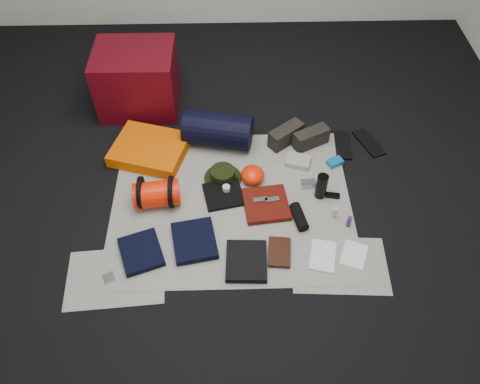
{
  "coord_description": "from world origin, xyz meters",
  "views": [
    {
      "loc": [
        0.01,
        -1.95,
        2.48
      ],
      "look_at": [
        0.06,
        0.01,
        0.1
      ],
      "focal_mm": 35.0,
      "sensor_mm": 36.0,
      "label": 1
    }
  ],
  "objects_px": {
    "paperback_book": "(279,252)",
    "navy_duffel": "(218,130)",
    "sleeping_pad": "(150,149)",
    "stuff_sack": "(157,194)",
    "red_cabinet": "(137,80)",
    "water_bottle": "(321,186)",
    "compact_camera": "(308,184)"
  },
  "relations": [
    {
      "from": "stuff_sack",
      "to": "water_bottle",
      "type": "relative_size",
      "value": 1.56
    },
    {
      "from": "red_cabinet",
      "to": "compact_camera",
      "type": "xyz_separation_m",
      "value": [
        1.24,
        -0.9,
        -0.22
      ]
    },
    {
      "from": "water_bottle",
      "to": "compact_camera",
      "type": "height_order",
      "value": "water_bottle"
    },
    {
      "from": "sleeping_pad",
      "to": "paperback_book",
      "type": "bearing_deg",
      "value": -45.12
    },
    {
      "from": "red_cabinet",
      "to": "navy_duffel",
      "type": "xyz_separation_m",
      "value": [
        0.62,
        -0.46,
        -0.11
      ]
    },
    {
      "from": "red_cabinet",
      "to": "paperback_book",
      "type": "relative_size",
      "value": 2.84
    },
    {
      "from": "sleeping_pad",
      "to": "navy_duffel",
      "type": "xyz_separation_m",
      "value": [
        0.5,
        0.1,
        0.08
      ]
    },
    {
      "from": "water_bottle",
      "to": "compact_camera",
      "type": "relative_size",
      "value": 1.9
    },
    {
      "from": "compact_camera",
      "to": "paperback_book",
      "type": "xyz_separation_m",
      "value": [
        -0.24,
        -0.54,
        -0.01
      ]
    },
    {
      "from": "red_cabinet",
      "to": "stuff_sack",
      "type": "distance_m",
      "value": 1.06
    },
    {
      "from": "sleeping_pad",
      "to": "paperback_book",
      "type": "relative_size",
      "value": 2.41
    },
    {
      "from": "red_cabinet",
      "to": "compact_camera",
      "type": "distance_m",
      "value": 1.55
    },
    {
      "from": "navy_duffel",
      "to": "water_bottle",
      "type": "bearing_deg",
      "value": -25.69
    },
    {
      "from": "red_cabinet",
      "to": "navy_duffel",
      "type": "distance_m",
      "value": 0.78
    },
    {
      "from": "water_bottle",
      "to": "paperback_book",
      "type": "xyz_separation_m",
      "value": [
        -0.31,
        -0.46,
        -0.08
      ]
    },
    {
      "from": "red_cabinet",
      "to": "compact_camera",
      "type": "bearing_deg",
      "value": -35.59
    },
    {
      "from": "sleeping_pad",
      "to": "water_bottle",
      "type": "relative_size",
      "value": 2.64
    },
    {
      "from": "water_bottle",
      "to": "compact_camera",
      "type": "distance_m",
      "value": 0.13
    },
    {
      "from": "red_cabinet",
      "to": "stuff_sack",
      "type": "bearing_deg",
      "value": -77.6
    },
    {
      "from": "compact_camera",
      "to": "paperback_book",
      "type": "bearing_deg",
      "value": -117.93
    },
    {
      "from": "red_cabinet",
      "to": "compact_camera",
      "type": "height_order",
      "value": "red_cabinet"
    },
    {
      "from": "stuff_sack",
      "to": "red_cabinet",
      "type": "bearing_deg",
      "value": 101.99
    },
    {
      "from": "sleeping_pad",
      "to": "paperback_book",
      "type": "distance_m",
      "value": 1.24
    },
    {
      "from": "sleeping_pad",
      "to": "stuff_sack",
      "type": "xyz_separation_m",
      "value": [
        0.1,
        -0.46,
        0.04
      ]
    },
    {
      "from": "sleeping_pad",
      "to": "navy_duffel",
      "type": "relative_size",
      "value": 1.03
    },
    {
      "from": "navy_duffel",
      "to": "water_bottle",
      "type": "distance_m",
      "value": 0.87
    },
    {
      "from": "red_cabinet",
      "to": "water_bottle",
      "type": "xyz_separation_m",
      "value": [
        1.31,
        -0.99,
        -0.15
      ]
    },
    {
      "from": "compact_camera",
      "to": "paperback_book",
      "type": "distance_m",
      "value": 0.59
    },
    {
      "from": "red_cabinet",
      "to": "water_bottle",
      "type": "distance_m",
      "value": 1.65
    },
    {
      "from": "navy_duffel",
      "to": "stuff_sack",
      "type": "bearing_deg",
      "value": -113.98
    },
    {
      "from": "paperback_book",
      "to": "navy_duffel",
      "type": "bearing_deg",
      "value": 116.83
    },
    {
      "from": "stuff_sack",
      "to": "navy_duffel",
      "type": "distance_m",
      "value": 0.69
    }
  ]
}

